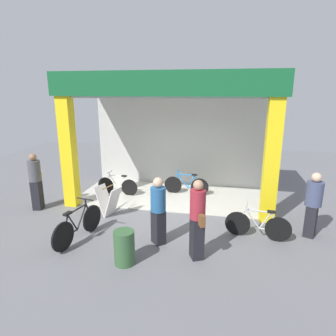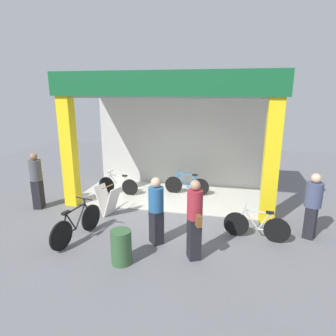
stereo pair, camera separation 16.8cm
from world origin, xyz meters
name	(u,v)px [view 2 (the right image)]	position (x,y,z in m)	size (l,w,h in m)	color
ground_plane	(163,212)	(0.00, 0.00, 0.00)	(20.24, 20.24, 0.00)	slate
shop_facade	(174,132)	(0.00, 1.50, 2.13)	(6.32, 3.01, 3.93)	beige
bicycle_inside_0	(187,185)	(0.45, 1.61, 0.33)	(1.51, 0.41, 0.83)	black
bicycle_inside_1	(118,185)	(-1.83, 1.14, 0.32)	(1.44, 0.40, 0.79)	black
bicycle_parked_0	(77,225)	(-1.61, -2.01, 0.37)	(0.48, 1.68, 0.94)	black
bicycle_parked_1	(256,226)	(2.53, -1.08, 0.34)	(1.52, 0.42, 0.84)	black
sandwich_board_sign	(108,201)	(-1.47, -0.52, 0.43)	(0.74, 0.62, 0.86)	silver
pedestrian_0	(313,205)	(3.79, -0.70, 0.83)	(0.50, 0.50, 1.60)	black
pedestrian_1	(37,180)	(-3.72, -0.49, 0.88)	(0.41, 0.60, 1.69)	black
pedestrian_2	(195,219)	(1.20, -2.22, 0.89)	(0.43, 0.55, 1.72)	black
pedestrian_3	(156,210)	(0.26, -1.76, 0.82)	(0.49, 0.49, 1.58)	black
trash_bin	(121,247)	(-0.23, -2.71, 0.36)	(0.42, 0.42, 0.72)	#335933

